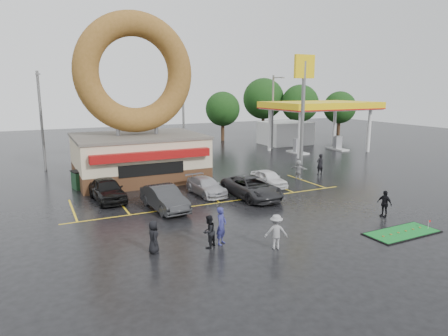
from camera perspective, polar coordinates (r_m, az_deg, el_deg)
name	(u,v)px	position (r m, az deg, el deg)	size (l,w,h in m)	color
ground	(244,217)	(23.82, 2.92, -7.03)	(120.00, 120.00, 0.00)	black
donut_shop	(137,125)	(33.83, -12.29, 5.96)	(10.20, 8.70, 13.50)	#472B19
gas_station	(304,119)	(51.28, 11.37, 6.91)	(12.30, 13.65, 5.90)	silver
shell_sign	(304,89)	(39.79, 11.30, 10.98)	(2.20, 0.36, 10.60)	slate
streetlight_left	(41,119)	(39.79, -24.65, 6.42)	(0.40, 2.21, 9.00)	slate
streetlight_mid	(184,114)	(43.43, -5.79, 7.73)	(0.40, 2.21, 9.00)	slate
streetlight_right	(273,110)	(49.72, 7.02, 8.16)	(0.40, 2.21, 9.00)	slate
tree_far_a	(300,103)	(62.03, 10.80, 9.05)	(5.60, 5.60, 8.00)	#332114
tree_far_b	(340,107)	(64.31, 16.19, 8.30)	(4.90, 4.90, 7.00)	#332114
tree_far_c	(263,99)	(63.09, 5.66, 9.83)	(6.30, 6.30, 9.00)	#332114
tree_far_d	(223,109)	(57.55, -0.19, 8.43)	(4.90, 4.90, 7.00)	#332114
car_black	(107,190)	(28.11, -16.34, -2.97)	(1.83, 4.54, 1.55)	black
car_dgrey	(164,198)	(25.28, -8.51, -4.27)	(1.59, 4.57, 1.50)	#2A2B2D
car_silver	(206,186)	(28.58, -2.57, -2.61)	(1.71, 4.20, 1.22)	#ACACB2
car_grey	(252,187)	(27.75, 4.00, -2.78)	(2.45, 5.31, 1.48)	#2A2A2C
car_white	(269,178)	(31.08, 6.38, -1.48)	(1.50, 3.72, 1.27)	white
person_blue	(221,226)	(19.61, -0.38, -8.24)	(0.68, 0.45, 1.87)	navy
person_blackjkt	(209,231)	(19.28, -2.20, -9.05)	(0.77, 0.60, 1.59)	black
person_hoodie	(276,232)	(19.26, 7.46, -9.02)	(1.09, 0.63, 1.68)	gray
person_bystander	(154,237)	(18.94, -10.04, -9.67)	(0.76, 0.49, 1.55)	black
person_cameraman	(384,204)	(25.53, 21.93, -4.74)	(0.93, 0.39, 1.59)	black
person_walker_near	(298,169)	(34.06, 10.60, -0.19)	(1.47, 0.47, 1.58)	#98999B
person_walker_far	(320,164)	(36.07, 13.55, 0.53)	(0.67, 0.44, 1.84)	black
dumpster	(86,179)	(32.26, -19.18, -1.55)	(1.80, 1.20, 1.30)	#183F22
putting_green	(402,233)	(23.27, 24.09, -8.42)	(4.18, 1.89, 0.52)	black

